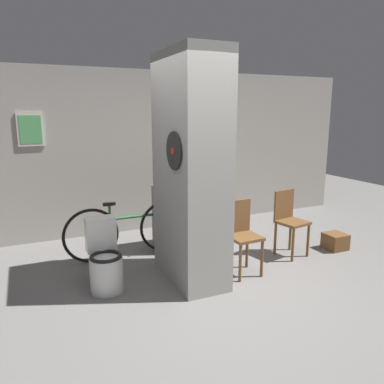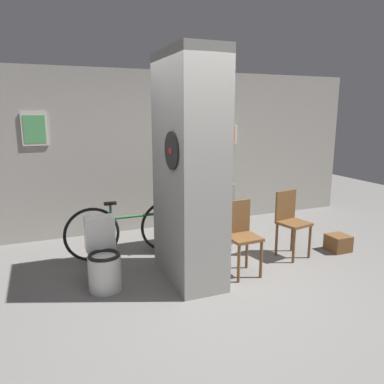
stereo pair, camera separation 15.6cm
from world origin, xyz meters
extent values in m
plane|color=slate|center=(0.00, 0.00, 0.00)|extent=(14.00, 14.00, 0.00)
cube|color=gray|center=(0.00, 2.63, 1.30)|extent=(8.00, 0.06, 2.60)
cube|color=beige|center=(-1.60, 2.58, 1.70)|extent=(0.36, 0.02, 0.48)
cube|color=#4C9959|center=(-1.60, 2.57, 1.70)|extent=(0.30, 0.01, 0.39)
cube|color=beige|center=(1.50, 2.58, 1.55)|extent=(0.44, 0.02, 0.34)
cube|color=#D86633|center=(1.50, 2.57, 1.55)|extent=(0.36, 0.01, 0.28)
cube|color=gray|center=(-0.01, 0.54, 1.30)|extent=(0.54, 1.08, 2.60)
cylinder|color=black|center=(-0.29, 0.33, 1.55)|extent=(0.03, 0.40, 0.40)
cylinder|color=red|center=(-0.31, 0.33, 1.55)|extent=(0.01, 0.07, 0.07)
cube|color=gray|center=(0.47, 1.55, 0.46)|extent=(1.11, 0.44, 0.92)
cylinder|color=silver|center=(-1.00, 0.59, 0.20)|extent=(0.36, 0.36, 0.39)
torus|color=black|center=(-1.00, 0.59, 0.40)|extent=(0.35, 0.35, 0.04)
cube|color=silver|center=(-1.00, 0.84, 0.59)|extent=(0.33, 0.20, 0.39)
cylinder|color=brown|center=(0.46, 0.19, 0.23)|extent=(0.04, 0.04, 0.46)
cylinder|color=brown|center=(0.77, 0.20, 0.23)|extent=(0.04, 0.04, 0.46)
cylinder|color=brown|center=(0.45, 0.50, 0.23)|extent=(0.04, 0.04, 0.46)
cylinder|color=brown|center=(0.76, 0.51, 0.23)|extent=(0.04, 0.04, 0.46)
cube|color=brown|center=(0.61, 0.35, 0.47)|extent=(0.38, 0.38, 0.04)
cube|color=brown|center=(0.61, 0.52, 0.69)|extent=(0.36, 0.04, 0.40)
cylinder|color=brown|center=(1.41, 0.42, 0.23)|extent=(0.04, 0.04, 0.46)
cylinder|color=brown|center=(1.72, 0.48, 0.23)|extent=(0.04, 0.04, 0.46)
cylinder|color=brown|center=(1.36, 0.73, 0.23)|extent=(0.04, 0.04, 0.46)
cylinder|color=brown|center=(1.66, 0.79, 0.23)|extent=(0.04, 0.04, 0.46)
cube|color=brown|center=(1.54, 0.61, 0.47)|extent=(0.42, 0.42, 0.04)
cube|color=brown|center=(1.51, 0.77, 0.69)|extent=(0.36, 0.10, 0.40)
torus|color=black|center=(-1.01, 1.49, 0.37)|extent=(0.73, 0.04, 0.73)
torus|color=black|center=(0.01, 1.49, 0.37)|extent=(0.73, 0.04, 0.73)
cylinder|color=#266633|center=(-0.50, 1.49, 0.55)|extent=(0.94, 0.04, 0.04)
cylinder|color=#266633|center=(-0.75, 1.49, 0.55)|extent=(0.03, 0.03, 0.38)
cylinder|color=#266633|center=(-0.04, 1.49, 0.55)|extent=(0.03, 0.03, 0.35)
cube|color=black|center=(-0.75, 1.49, 0.76)|extent=(0.16, 0.06, 0.04)
cylinder|color=#262626|center=(-0.04, 1.49, 0.73)|extent=(0.03, 0.42, 0.03)
cylinder|color=olive|center=(0.74, 1.51, 1.02)|extent=(0.07, 0.07, 0.20)
cylinder|color=olive|center=(0.74, 1.51, 1.16)|extent=(0.03, 0.03, 0.09)
sphere|color=#333333|center=(0.74, 1.51, 1.21)|extent=(0.03, 0.03, 0.03)
cylinder|color=#19598C|center=(0.85, 1.57, 0.99)|extent=(0.07, 0.07, 0.15)
cylinder|color=#19598C|center=(0.85, 1.57, 1.10)|extent=(0.03, 0.03, 0.06)
sphere|color=#333333|center=(0.85, 1.57, 1.14)|extent=(0.03, 0.03, 0.03)
cube|color=brown|center=(2.28, 0.54, 0.11)|extent=(0.29, 0.29, 0.23)
camera|label=1|loc=(-1.71, -3.28, 1.95)|focal=35.00mm
camera|label=2|loc=(-1.57, -3.34, 1.95)|focal=35.00mm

